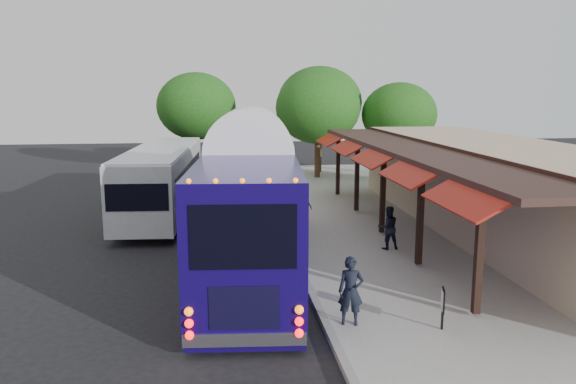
{
  "coord_description": "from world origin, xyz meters",
  "views": [
    {
      "loc": [
        -2.46,
        -16.38,
        5.66
      ],
      "look_at": [
        0.2,
        4.48,
        1.8
      ],
      "focal_mm": 35.0,
      "sensor_mm": 36.0,
      "label": 1
    }
  ],
  "objects_px": {
    "sign_board": "(443,302)",
    "ped_a": "(351,291)",
    "coach_bus": "(250,201)",
    "ped_c": "(298,209)",
    "city_bus": "(162,178)",
    "ped_d": "(287,180)",
    "ped_b": "(388,228)"
  },
  "relations": [
    {
      "from": "ped_a",
      "to": "ped_b",
      "type": "xyz_separation_m",
      "value": [
        2.8,
        6.09,
        -0.06
      ]
    },
    {
      "from": "ped_c",
      "to": "sign_board",
      "type": "relative_size",
      "value": 1.94
    },
    {
      "from": "ped_d",
      "to": "sign_board",
      "type": "bearing_deg",
      "value": 80.62
    },
    {
      "from": "coach_bus",
      "to": "sign_board",
      "type": "height_order",
      "value": "coach_bus"
    },
    {
      "from": "sign_board",
      "to": "coach_bus",
      "type": "bearing_deg",
      "value": 142.94
    },
    {
      "from": "coach_bus",
      "to": "city_bus",
      "type": "relative_size",
      "value": 1.12
    },
    {
      "from": "ped_d",
      "to": "ped_c",
      "type": "bearing_deg",
      "value": 71.53
    },
    {
      "from": "sign_board",
      "to": "ped_a",
      "type": "bearing_deg",
      "value": -178.15
    },
    {
      "from": "ped_c",
      "to": "sign_board",
      "type": "distance_m",
      "value": 9.52
    },
    {
      "from": "coach_bus",
      "to": "ped_d",
      "type": "distance_m",
      "value": 12.0
    },
    {
      "from": "ped_c",
      "to": "sign_board",
      "type": "xyz_separation_m",
      "value": [
        2.05,
        -9.3,
        -0.29
      ]
    },
    {
      "from": "coach_bus",
      "to": "ped_c",
      "type": "height_order",
      "value": "coach_bus"
    },
    {
      "from": "ped_c",
      "to": "ped_d",
      "type": "height_order",
      "value": "ped_c"
    },
    {
      "from": "ped_a",
      "to": "sign_board",
      "type": "xyz_separation_m",
      "value": [
        2.05,
        -0.56,
        -0.16
      ]
    },
    {
      "from": "ped_a",
      "to": "coach_bus",
      "type": "bearing_deg",
      "value": 124.01
    },
    {
      "from": "city_bus",
      "to": "sign_board",
      "type": "bearing_deg",
      "value": -57.84
    },
    {
      "from": "ped_d",
      "to": "sign_board",
      "type": "xyz_separation_m",
      "value": [
        1.44,
        -17.3,
        -0.09
      ]
    },
    {
      "from": "city_bus",
      "to": "ped_b",
      "type": "bearing_deg",
      "value": -37.61
    },
    {
      "from": "city_bus",
      "to": "ped_b",
      "type": "relative_size",
      "value": 7.56
    },
    {
      "from": "city_bus",
      "to": "ped_c",
      "type": "relative_size",
      "value": 6.06
    },
    {
      "from": "ped_c",
      "to": "city_bus",
      "type": "bearing_deg",
      "value": -42.14
    },
    {
      "from": "ped_b",
      "to": "ped_d",
      "type": "xyz_separation_m",
      "value": [
        -2.19,
        10.65,
        -0.0
      ]
    },
    {
      "from": "coach_bus",
      "to": "ped_c",
      "type": "relative_size",
      "value": 6.77
    },
    {
      "from": "coach_bus",
      "to": "sign_board",
      "type": "relative_size",
      "value": 13.14
    },
    {
      "from": "city_bus",
      "to": "ped_c",
      "type": "bearing_deg",
      "value": -36.45
    },
    {
      "from": "sign_board",
      "to": "ped_c",
      "type": "bearing_deg",
      "value": 119.53
    },
    {
      "from": "ped_d",
      "to": "ped_a",
      "type": "bearing_deg",
      "value": 73.79
    },
    {
      "from": "coach_bus",
      "to": "city_bus",
      "type": "height_order",
      "value": "coach_bus"
    },
    {
      "from": "city_bus",
      "to": "sign_board",
      "type": "height_order",
      "value": "city_bus"
    },
    {
      "from": "city_bus",
      "to": "sign_board",
      "type": "distance_m",
      "value": 15.93
    },
    {
      "from": "ped_c",
      "to": "ped_d",
      "type": "bearing_deg",
      "value": -96.45
    },
    {
      "from": "ped_a",
      "to": "ped_b",
      "type": "relative_size",
      "value": 1.08
    }
  ]
}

